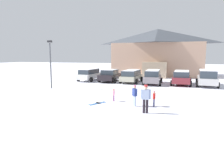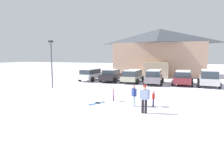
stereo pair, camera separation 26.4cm
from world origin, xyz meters
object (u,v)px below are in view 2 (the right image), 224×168
parked_beige_suv (133,76)px  lamp_post (52,61)px  ski_lodge (159,52)px  parked_maroon_van (183,77)px  parked_silver_wagon (209,77)px  skier_adult_in_blue_parka (144,97)px  parked_black_sedan (111,75)px  skier_child_in_red_jacket (153,98)px  pair_of_skis (97,103)px  skier_teen_in_navy_coat (134,94)px  skier_child_in_pink_snowsuit (113,94)px  parked_white_suv (91,74)px  parked_grey_wagon (154,76)px

parked_beige_suv → lamp_post: size_ratio=0.98×
ski_lodge → parked_maroon_van: bearing=-70.0°
parked_silver_wagon → skier_adult_in_blue_parka: 13.81m
parked_black_sedan → skier_adult_in_blue_parka: (6.80, -13.13, 0.13)m
skier_child_in_red_jacket → parked_silver_wagon: bearing=68.5°
parked_maroon_van → pair_of_skis: (-5.58, -11.83, -0.86)m
parked_silver_wagon → skier_teen_in_navy_coat: parked_silver_wagon is taller
parked_black_sedan → parked_maroon_van: size_ratio=0.98×
ski_lodge → skier_child_in_red_jacket: (2.35, -22.61, -3.42)m
skier_child_in_pink_snowsuit → parked_beige_suv: bearing=96.5°
parked_maroon_van → skier_child_in_pink_snowsuit: 11.73m
parked_white_suv → skier_child_in_pink_snowsuit: (7.07, -10.79, -0.36)m
pair_of_skis → lamp_post: 9.01m
parked_white_suv → parked_silver_wagon: 14.51m
parked_black_sedan → skier_adult_in_blue_parka: 14.79m
parked_maroon_van → parked_silver_wagon: size_ratio=0.94×
parked_silver_wagon → skier_adult_in_blue_parka: size_ratio=2.87×
parked_white_suv → skier_child_in_red_jacket: (10.08, -11.44, -0.28)m
parked_beige_suv → parked_silver_wagon: (8.68, -0.23, 0.10)m
parked_white_suv → parked_maroon_van: 11.82m
parked_maroon_van → parked_silver_wagon: bearing=-2.3°
parked_white_suv → skier_child_in_pink_snowsuit: parked_white_suv is taller
parked_grey_wagon → lamp_post: bearing=-145.0°
parked_grey_wagon → skier_adult_in_blue_parka: (1.22, -12.63, 0.04)m
skier_child_in_red_jacket → parked_grey_wagon: bearing=97.8°
skier_teen_in_navy_coat → parked_grey_wagon: bearing=91.4°
skier_teen_in_navy_coat → skier_adult_in_blue_parka: skier_adult_in_blue_parka is taller
parked_black_sedan → skier_child_in_red_jacket: size_ratio=4.20×
parked_maroon_van → parked_silver_wagon: parked_silver_wagon is taller
parked_white_suv → skier_teen_in_navy_coat: bearing=-53.0°
pair_of_skis → parked_silver_wagon: bearing=54.8°
skier_child_in_red_jacket → parked_beige_suv: bearing=110.3°
parked_maroon_van → skier_child_in_red_jacket: bearing=-98.7°
parked_beige_suv → parked_maroon_van: (5.99, -0.12, 0.03)m
skier_teen_in_navy_coat → pair_of_skis: bearing=-177.0°
parked_grey_wagon → skier_child_in_pink_snowsuit: size_ratio=5.39×
skier_teen_in_navy_coat → skier_adult_in_blue_parka: (0.96, -1.40, 0.15)m
ski_lodge → parked_silver_wagon: (6.78, -11.35, -3.05)m
parked_black_sedan → pair_of_skis: (3.24, -11.86, -0.80)m
parked_maroon_van → skier_teen_in_navy_coat: size_ratio=3.20×
parked_grey_wagon → parked_beige_suv: bearing=168.0°
skier_teen_in_navy_coat → parked_maroon_van: bearing=75.7°
parked_grey_wagon → skier_adult_in_blue_parka: parked_grey_wagon is taller
parked_silver_wagon → skier_child_in_pink_snowsuit: (-7.44, -10.61, -0.46)m
parked_grey_wagon → skier_teen_in_navy_coat: size_ratio=3.42×
parked_beige_suv → lamp_post: bearing=-133.1°
parked_maroon_van → parked_silver_wagon: (2.69, -0.11, 0.08)m
ski_lodge → parked_grey_wagon: size_ratio=3.18×
parked_white_suv → parked_silver_wagon: (14.51, -0.18, 0.09)m
skier_teen_in_navy_coat → pair_of_skis: skier_teen_in_navy_coat is taller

